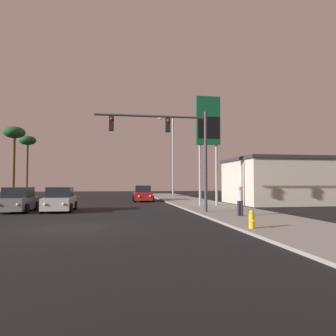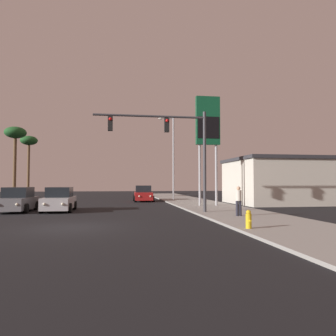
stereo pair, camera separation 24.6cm
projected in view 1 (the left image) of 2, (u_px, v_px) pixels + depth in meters
The scene contains 13 objects.
ground_plane at pixel (72, 227), 14.63m from camera, with size 120.00×120.00×0.00m, color black.
sidewalk_right at pixel (211, 207), 26.03m from camera, with size 5.00×60.00×0.12m.
building_gas_station at pixel (286, 181), 31.16m from camera, with size 10.30×8.30×4.30m.
car_grey at pixel (18, 201), 22.40m from camera, with size 2.04×4.34×1.68m.
car_red at pixel (143, 194), 34.78m from camera, with size 2.04×4.34×1.68m.
car_silver at pixel (60, 200), 22.80m from camera, with size 2.04×4.31×1.68m.
traffic_light_mast at pixel (175, 140), 20.94m from camera, with size 7.22×0.36×6.50m.
street_lamp at pixel (172, 154), 35.43m from camera, with size 1.74×0.24×9.00m.
gas_station_sign at pixel (208, 127), 27.04m from camera, with size 2.00×0.42×9.00m.
fire_hydrant at pixel (252, 219), 13.49m from camera, with size 0.24×0.34×0.76m.
pedestrian_on_sidewalk at pixel (240, 200), 18.58m from camera, with size 0.34×0.32×1.67m.
palm_tree_far at pixel (27, 144), 46.77m from camera, with size 2.40×2.40×8.69m.
palm_tree_mid at pixel (14, 136), 37.08m from camera, with size 2.40×2.40×8.35m.
Camera 1 is at (1.86, -15.23, 2.02)m, focal length 35.00 mm.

